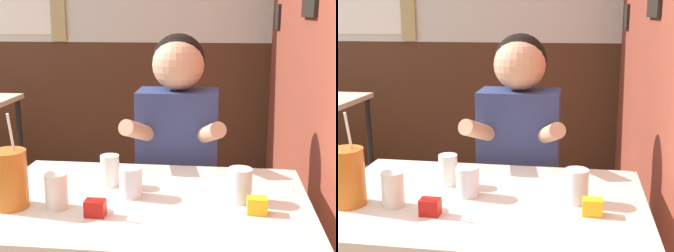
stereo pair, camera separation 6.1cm
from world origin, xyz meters
The scene contains 11 objects.
brick_wall_right centered at (1.52, 1.32, 1.35)m, with size 0.08×4.65×2.70m.
back_wall centered at (-0.01, 2.68, 1.36)m, with size 5.98×0.09×2.70m.
main_table centered at (0.87, 0.27, 0.66)m, with size 1.05×0.71×0.73m.
person_seated centered at (0.92, 0.79, 0.67)m, with size 0.42×0.41×1.24m.
cocktail_pitcher centered at (0.46, 0.15, 0.82)m, with size 0.11×0.11×0.30m.
glass_near_pitcher centered at (0.81, 0.29, 0.78)m, with size 0.08×0.08×0.10m.
glass_center centered at (0.72, 0.38, 0.79)m, with size 0.07×0.07×0.11m.
glass_far_side centered at (0.60, 0.16, 0.79)m, with size 0.07×0.07×0.11m.
glass_by_brick centered at (1.17, 0.28, 0.79)m, with size 0.08×0.08×0.11m.
condiment_ketchup centered at (0.74, 0.12, 0.76)m, with size 0.06×0.04×0.05m.
condiment_mustard centered at (1.22, 0.19, 0.76)m, with size 0.06×0.04×0.05m.
Camera 1 is at (1.10, -1.14, 1.32)m, focal length 50.00 mm.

